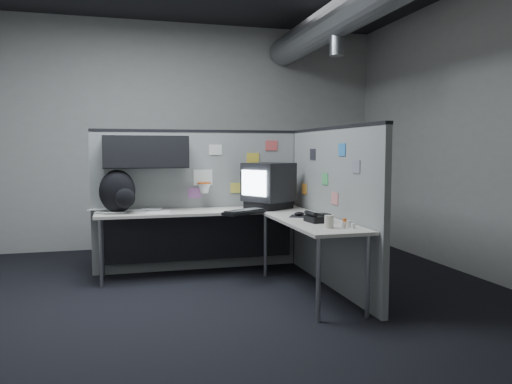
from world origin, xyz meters
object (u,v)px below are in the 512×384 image
object	(u,v)px
monitor	(268,185)
keyboard	(244,212)
backpack	(118,192)
desk	(230,224)
phone	(318,218)

from	to	relation	value
monitor	keyboard	distance (m)	0.59
backpack	monitor	bearing A→B (deg)	-12.44
desk	keyboard	xyz separation A→B (m)	(0.13, -0.13, 0.14)
desk	phone	xyz separation A→B (m)	(0.64, -0.88, 0.15)
keyboard	monitor	bearing A→B (deg)	58.30
monitor	backpack	world-z (taller)	monitor
desk	monitor	distance (m)	0.68
backpack	phone	bearing A→B (deg)	-44.21
phone	backpack	xyz separation A→B (m)	(-1.79, 1.17, 0.19)
monitor	phone	distance (m)	1.16
desk	keyboard	world-z (taller)	keyboard
desk	backpack	distance (m)	1.23
desk	phone	size ratio (longest dim) A/B	9.84
desk	keyboard	distance (m)	0.23
phone	desk	bearing A→B (deg)	129.83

